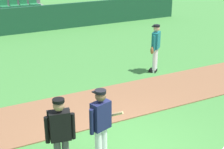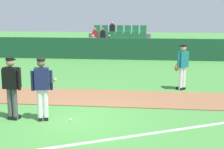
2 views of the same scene
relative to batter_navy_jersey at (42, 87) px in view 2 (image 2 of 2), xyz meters
The scene contains 9 objects.
ground_plane 1.28m from the batter_navy_jersey, 16.19° to the left, with size 80.00×80.00×0.00m, color #42843A.
infield_dirt_path 2.88m from the batter_navy_jersey, 72.73° to the left, with size 28.00×2.25×0.03m, color brown.
foul_line_chalk 3.94m from the batter_navy_jersey, ahead, with size 12.00×0.10×0.01m, color white.
dugout_fence 12.14m from the batter_navy_jersey, 86.18° to the left, with size 20.00×0.16×1.36m, color #19472D.
stadium_bleachers 14.01m from the batter_navy_jersey, 86.80° to the left, with size 4.45×2.95×2.30m.
batter_navy_jersey is the anchor object (origin of this frame).
umpire_home_plate 0.87m from the batter_navy_jersey, behind, with size 0.58×0.36×1.76m.
runner_teal_jersey 5.91m from the batter_navy_jersey, 44.96° to the left, with size 0.59×0.48×1.76m.
baseball 1.20m from the batter_navy_jersey, ahead, with size 0.07×0.07×0.07m, color white.
Camera 2 is at (2.09, -8.76, 3.00)m, focal length 52.68 mm.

